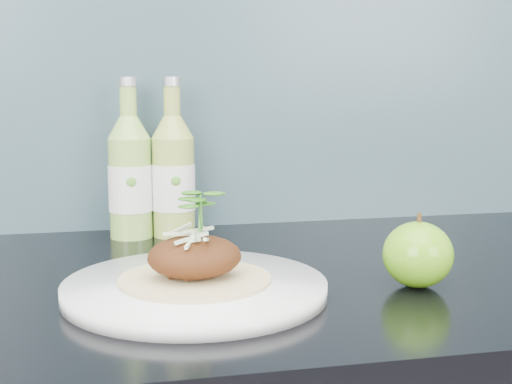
{
  "coord_description": "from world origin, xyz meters",
  "views": [
    {
      "loc": [
        -0.12,
        0.88,
        1.13
      ],
      "look_at": [
        0.06,
        1.67,
        1.0
      ],
      "focal_mm": 50.0,
      "sensor_mm": 36.0,
      "label": 1
    }
  ],
  "objects_px": {
    "green_apple": "(418,254)",
    "cider_bottle_right": "(173,176)",
    "dinner_plate": "(195,288)",
    "cider_bottle_left": "(130,177)"
  },
  "relations": [
    {
      "from": "green_apple",
      "to": "cider_bottle_right",
      "type": "xyz_separation_m",
      "value": [
        -0.24,
        0.32,
        0.05
      ]
    },
    {
      "from": "dinner_plate",
      "to": "cider_bottle_right",
      "type": "bearing_deg",
      "value": 88.03
    },
    {
      "from": "cider_bottle_left",
      "to": "cider_bottle_right",
      "type": "bearing_deg",
      "value": 6.97
    },
    {
      "from": "cider_bottle_right",
      "to": "cider_bottle_left",
      "type": "bearing_deg",
      "value": -177.89
    },
    {
      "from": "green_apple",
      "to": "cider_bottle_right",
      "type": "relative_size",
      "value": 0.44
    },
    {
      "from": "cider_bottle_right",
      "to": "green_apple",
      "type": "bearing_deg",
      "value": -48.74
    },
    {
      "from": "green_apple",
      "to": "cider_bottle_left",
      "type": "bearing_deg",
      "value": 132.26
    },
    {
      "from": "dinner_plate",
      "to": "green_apple",
      "type": "height_order",
      "value": "green_apple"
    },
    {
      "from": "green_apple",
      "to": "cider_bottle_left",
      "type": "xyz_separation_m",
      "value": [
        -0.3,
        0.33,
        0.05
      ]
    },
    {
      "from": "cider_bottle_right",
      "to": "dinner_plate",
      "type": "bearing_deg",
      "value": -86.71
    }
  ]
}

